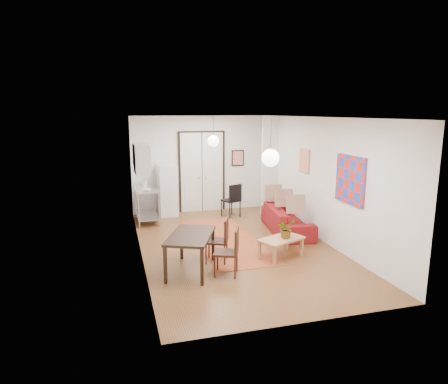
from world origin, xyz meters
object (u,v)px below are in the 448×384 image
object	(u,v)px
sofa	(287,219)
coffee_table	(281,241)
fridge	(168,190)
dining_chair_near	(215,236)
black_side_chair	(230,197)
dining_chair_far	(225,247)
kitchen_counter	(147,200)
dining_table	(191,239)

from	to	relation	value
sofa	coffee_table	xyz separation A→B (m)	(-0.89, -1.67, 0.05)
fridge	dining_chair_near	bearing A→B (deg)	-87.40
sofa	black_side_chair	bearing A→B (deg)	34.41
coffee_table	dining_chair_far	bearing A→B (deg)	-160.72
black_side_chair	dining_chair_far	bearing A→B (deg)	49.70
coffee_table	sofa	bearing A→B (deg)	62.02
kitchen_counter	dining_table	distance (m)	3.81
coffee_table	dining_chair_near	distance (m)	1.39
fridge	dining_table	xyz separation A→B (m)	(-0.14, -4.31, -0.10)
kitchen_counter	dining_table	size ratio (longest dim) A/B	0.81
dining_chair_far	coffee_table	bearing A→B (deg)	132.41
black_side_chair	fridge	bearing A→B (deg)	-38.52
fridge	sofa	bearing A→B (deg)	-45.89
sofa	black_side_chair	xyz separation A→B (m)	(-0.95, 1.92, 0.25)
coffee_table	fridge	bearing A→B (deg)	114.00
sofa	dining_table	xyz separation A→B (m)	(-2.85, -1.89, 0.34)
dining_table	black_side_chair	bearing A→B (deg)	63.47
kitchen_counter	dining_chair_far	world-z (taller)	kitchen_counter
coffee_table	kitchen_counter	bearing A→B (deg)	124.79
coffee_table	black_side_chair	bearing A→B (deg)	91.04
dining_chair_near	kitchen_counter	bearing A→B (deg)	-138.54
sofa	dining_chair_near	bearing A→B (deg)	130.74
kitchen_counter	dining_chair_far	distance (m)	4.18
coffee_table	dining_chair_near	xyz separation A→B (m)	(-1.37, 0.22, 0.16)
sofa	kitchen_counter	size ratio (longest dim) A/B	1.77
sofa	dining_table	size ratio (longest dim) A/B	1.44
sofa	coffee_table	size ratio (longest dim) A/B	2.02
kitchen_counter	dining_chair_far	size ratio (longest dim) A/B	1.35
kitchen_counter	fridge	world-z (taller)	fridge
coffee_table	dining_table	xyz separation A→B (m)	(-1.97, -0.22, 0.29)
sofa	dining_chair_far	distance (m)	3.12
dining_chair_near	black_side_chair	world-z (taller)	black_side_chair
dining_table	black_side_chair	size ratio (longest dim) A/B	1.56
coffee_table	dining_chair_far	distance (m)	1.46
dining_table	kitchen_counter	bearing A→B (deg)	97.62
coffee_table	dining_chair_near	world-z (taller)	dining_chair_near
dining_chair_far	black_side_chair	bearing A→B (deg)	-174.61
sofa	dining_chair_near	distance (m)	2.69
sofa	coffee_table	world-z (taller)	sofa
kitchen_counter	dining_chair_near	bearing A→B (deg)	-72.75
fridge	dining_chair_far	world-z (taller)	fridge
coffee_table	fridge	distance (m)	4.50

